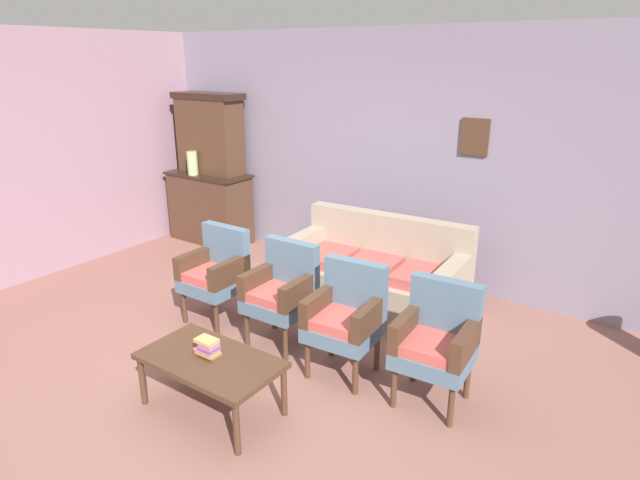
% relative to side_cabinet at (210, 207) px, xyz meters
% --- Properties ---
extents(ground_plane, '(7.68, 7.68, 0.00)m').
position_rel_side_cabinet_xyz_m(ground_plane, '(2.53, -2.25, -0.47)').
color(ground_plane, '#84564C').
extents(wall_back_with_decor, '(6.40, 0.09, 2.70)m').
position_rel_side_cabinet_xyz_m(wall_back_with_decor, '(2.53, 0.38, 0.88)').
color(wall_back_with_decor, gray).
rests_on(wall_back_with_decor, ground).
extents(side_cabinet, '(1.16, 0.55, 0.93)m').
position_rel_side_cabinet_xyz_m(side_cabinet, '(0.00, 0.00, 0.00)').
color(side_cabinet, '#472D1E').
rests_on(side_cabinet, ground).
extents(cabinet_upper_hutch, '(0.99, 0.38, 1.03)m').
position_rel_side_cabinet_xyz_m(cabinet_upper_hutch, '(0.00, 0.08, 0.98)').
color(cabinet_upper_hutch, '#472D1E').
rests_on(cabinet_upper_hutch, side_cabinet).
extents(vase_on_cabinet, '(0.14, 0.14, 0.31)m').
position_rel_side_cabinet_xyz_m(vase_on_cabinet, '(-0.09, -0.17, 0.62)').
color(vase_on_cabinet, '#A0C07A').
rests_on(vase_on_cabinet, side_cabinet).
extents(floral_couch, '(1.80, 0.90, 0.90)m').
position_rel_side_cabinet_xyz_m(floral_couch, '(2.85, -0.54, -0.14)').
color(floral_couch, gray).
rests_on(floral_couch, ground).
extents(armchair_near_couch_end, '(0.52, 0.49, 0.90)m').
position_rel_side_cabinet_xyz_m(armchair_near_couch_end, '(1.74, -1.63, 0.03)').
color(armchair_near_couch_end, slate).
rests_on(armchair_near_couch_end, ground).
extents(armchair_near_cabinet, '(0.53, 0.50, 0.90)m').
position_rel_side_cabinet_xyz_m(armchair_near_cabinet, '(2.52, -1.61, 0.03)').
color(armchair_near_cabinet, slate).
rests_on(armchair_near_cabinet, ground).
extents(armchair_row_middle, '(0.55, 0.53, 0.90)m').
position_rel_side_cabinet_xyz_m(armchair_row_middle, '(3.23, -1.70, 0.03)').
color(armchair_row_middle, slate).
rests_on(armchair_row_middle, ground).
extents(armchair_by_doorway, '(0.55, 0.52, 0.90)m').
position_rel_side_cabinet_xyz_m(armchair_by_doorway, '(3.96, -1.65, 0.03)').
color(armchair_by_doorway, slate).
rests_on(armchair_by_doorway, ground).
extents(coffee_table, '(1.00, 0.56, 0.42)m').
position_rel_side_cabinet_xyz_m(coffee_table, '(2.71, -2.66, -0.09)').
color(coffee_table, '#472D1E').
rests_on(coffee_table, ground).
extents(book_stack_on_table, '(0.16, 0.12, 0.13)m').
position_rel_side_cabinet_xyz_m(book_stack_on_table, '(2.68, -2.64, 0.02)').
color(book_stack_on_table, '#7F5E47').
rests_on(book_stack_on_table, coffee_table).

